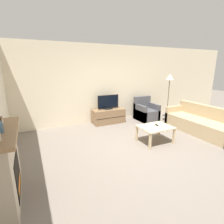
# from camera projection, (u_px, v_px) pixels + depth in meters

# --- Properties ---
(ground_plane) EXTENTS (24.00, 24.00, 0.00)m
(ground_plane) POSITION_uv_depth(u_px,v_px,m) (143.00, 149.00, 4.27)
(ground_plane) COLOR slate
(wall_back) EXTENTS (12.00, 0.06, 2.70)m
(wall_back) POSITION_uv_depth(u_px,v_px,m) (102.00, 84.00, 6.18)
(wall_back) COLOR beige
(wall_back) RESTS_ON ground
(fireplace) EXTENTS (0.43, 1.33, 1.13)m
(fireplace) POSITION_uv_depth(u_px,v_px,m) (4.00, 167.00, 2.50)
(fireplace) COLOR #B7A893
(fireplace) RESTS_ON ground
(mantel_clock) EXTENTS (0.08, 0.11, 0.15)m
(mantel_clock) POSITION_uv_depth(u_px,v_px,m) (0.00, 122.00, 2.46)
(mantel_clock) COLOR brown
(mantel_clock) RESTS_ON fireplace
(tv_stand) EXTENTS (1.13, 0.52, 0.50)m
(tv_stand) POSITION_uv_depth(u_px,v_px,m) (108.00, 116.00, 6.22)
(tv_stand) COLOR brown
(tv_stand) RESTS_ON ground
(tv) EXTENTS (0.78, 0.18, 0.50)m
(tv) POSITION_uv_depth(u_px,v_px,m) (108.00, 103.00, 6.09)
(tv) COLOR black
(tv) RESTS_ON tv_stand
(armchair) EXTENTS (0.70, 0.76, 0.85)m
(armchair) POSITION_uv_depth(u_px,v_px,m) (146.00, 112.00, 6.59)
(armchair) COLOR #4C4C51
(armchair) RESTS_ON ground
(coffee_table) EXTENTS (0.85, 0.66, 0.44)m
(coffee_table) POSITION_uv_depth(u_px,v_px,m) (155.00, 129.00, 4.58)
(coffee_table) COLOR #CCB289
(coffee_table) RESTS_ON ground
(remote) EXTENTS (0.09, 0.15, 0.02)m
(remote) POSITION_uv_depth(u_px,v_px,m) (157.00, 125.00, 4.65)
(remote) COLOR black
(remote) RESTS_ON coffee_table
(couch) EXTENTS (0.82, 2.20, 0.80)m
(couch) POSITION_uv_depth(u_px,v_px,m) (202.00, 124.00, 5.29)
(couch) COLOR tan
(couch) RESTS_ON ground
(floor_lamp) EXTENTS (0.30, 0.30, 1.71)m
(floor_lamp) POSITION_uv_depth(u_px,v_px,m) (170.00, 81.00, 6.29)
(floor_lamp) COLOR black
(floor_lamp) RESTS_ON ground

